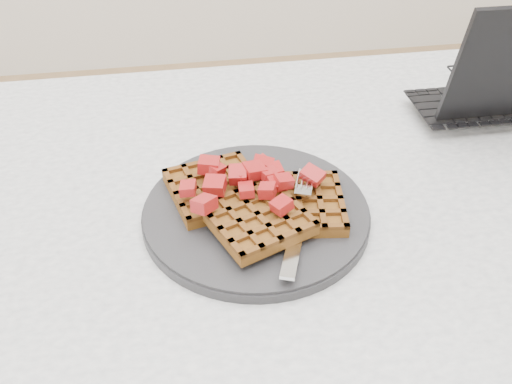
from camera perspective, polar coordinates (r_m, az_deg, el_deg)
table at (r=0.80m, az=3.91°, el=-7.41°), size 1.20×0.80×0.75m
plate at (r=0.69m, az=-0.00°, el=-2.07°), size 0.28×0.28×0.02m
waffles at (r=0.68m, az=0.07°, el=-1.04°), size 0.22×0.21×0.03m
strawberry_pile at (r=0.67m, az=0.00°, el=0.94°), size 0.15×0.15×0.02m
fork at (r=0.66m, az=4.32°, el=-2.86°), size 0.08×0.18×0.02m
laptop at (r=0.98m, az=23.59°, el=9.56°), size 0.30×0.22×0.20m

